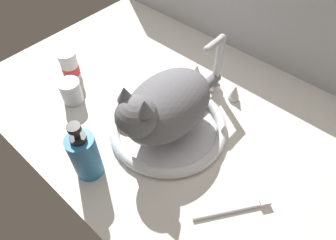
{
  "coord_description": "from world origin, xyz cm",
  "views": [
    {
      "loc": [
        38.19,
        -43.75,
        67.29
      ],
      "look_at": [
        4.95,
        -6.05,
        7.0
      ],
      "focal_mm": 31.26,
      "sensor_mm": 36.0,
      "label": 1
    }
  ],
  "objects_px": {
    "soap_pump_bottle": "(85,155)",
    "cat": "(163,107)",
    "sink_basin": "(168,126)",
    "pill_bottle": "(70,66)",
    "toothbrush": "(234,210)",
    "faucet": "(216,71)",
    "metal_jar": "(71,92)"
  },
  "relations": [
    {
      "from": "cat",
      "to": "pill_bottle",
      "type": "xyz_separation_m",
      "value": [
        -0.37,
        -0.03,
        -0.06
      ]
    },
    {
      "from": "sink_basin",
      "to": "pill_bottle",
      "type": "distance_m",
      "value": 0.38
    },
    {
      "from": "faucet",
      "to": "soap_pump_bottle",
      "type": "distance_m",
      "value": 0.44
    },
    {
      "from": "metal_jar",
      "to": "toothbrush",
      "type": "xyz_separation_m",
      "value": [
        0.56,
        0.03,
        -0.03
      ]
    },
    {
      "from": "pill_bottle",
      "to": "cat",
      "type": "bearing_deg",
      "value": 3.82
    },
    {
      "from": "faucet",
      "to": "soap_pump_bottle",
      "type": "relative_size",
      "value": 1.11
    },
    {
      "from": "sink_basin",
      "to": "cat",
      "type": "relative_size",
      "value": 0.84
    },
    {
      "from": "cat",
      "to": "soap_pump_bottle",
      "type": "distance_m",
      "value": 0.22
    },
    {
      "from": "faucet",
      "to": "metal_jar",
      "type": "xyz_separation_m",
      "value": [
        -0.29,
        -0.32,
        -0.04
      ]
    },
    {
      "from": "soap_pump_bottle",
      "to": "pill_bottle",
      "type": "height_order",
      "value": "soap_pump_bottle"
    },
    {
      "from": "sink_basin",
      "to": "soap_pump_bottle",
      "type": "height_order",
      "value": "soap_pump_bottle"
    },
    {
      "from": "soap_pump_bottle",
      "to": "toothbrush",
      "type": "relative_size",
      "value": 1.15
    },
    {
      "from": "sink_basin",
      "to": "faucet",
      "type": "distance_m",
      "value": 0.22
    },
    {
      "from": "sink_basin",
      "to": "toothbrush",
      "type": "relative_size",
      "value": 2.1
    },
    {
      "from": "soap_pump_bottle",
      "to": "toothbrush",
      "type": "distance_m",
      "value": 0.36
    },
    {
      "from": "toothbrush",
      "to": "soap_pump_bottle",
      "type": "bearing_deg",
      "value": -155.86
    },
    {
      "from": "faucet",
      "to": "pill_bottle",
      "type": "height_order",
      "value": "faucet"
    },
    {
      "from": "metal_jar",
      "to": "pill_bottle",
      "type": "height_order",
      "value": "pill_bottle"
    },
    {
      "from": "soap_pump_bottle",
      "to": "cat",
      "type": "bearing_deg",
      "value": 74.09
    },
    {
      "from": "pill_bottle",
      "to": "toothbrush",
      "type": "xyz_separation_m",
      "value": [
        0.64,
        -0.04,
        -0.04
      ]
    },
    {
      "from": "faucet",
      "to": "cat",
      "type": "xyz_separation_m",
      "value": [
        0.0,
        -0.23,
        0.03
      ]
    },
    {
      "from": "sink_basin",
      "to": "toothbrush",
      "type": "bearing_deg",
      "value": -16.45
    },
    {
      "from": "sink_basin",
      "to": "soap_pump_bottle",
      "type": "relative_size",
      "value": 1.83
    },
    {
      "from": "faucet",
      "to": "toothbrush",
      "type": "height_order",
      "value": "faucet"
    },
    {
      "from": "cat",
      "to": "soap_pump_bottle",
      "type": "relative_size",
      "value": 2.17
    },
    {
      "from": "faucet",
      "to": "toothbrush",
      "type": "relative_size",
      "value": 1.27
    },
    {
      "from": "faucet",
      "to": "metal_jar",
      "type": "height_order",
      "value": "faucet"
    },
    {
      "from": "sink_basin",
      "to": "pill_bottle",
      "type": "height_order",
      "value": "pill_bottle"
    },
    {
      "from": "cat",
      "to": "toothbrush",
      "type": "bearing_deg",
      "value": -12.95
    },
    {
      "from": "sink_basin",
      "to": "cat",
      "type": "distance_m",
      "value": 0.09
    },
    {
      "from": "toothbrush",
      "to": "cat",
      "type": "bearing_deg",
      "value": 167.05
    },
    {
      "from": "pill_bottle",
      "to": "toothbrush",
      "type": "bearing_deg",
      "value": -3.26
    }
  ]
}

